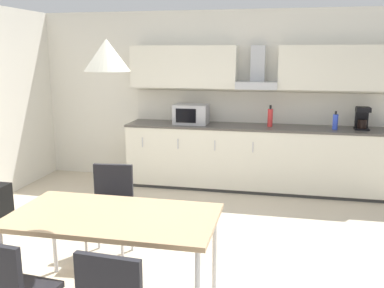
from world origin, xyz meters
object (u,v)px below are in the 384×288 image
object	(u,v)px
bottle_red	(270,117)
pendant_lamp	(107,55)
coffee_maker	(362,118)
chair_far_left	(111,201)
dining_table	(113,220)
microwave	(191,114)
bottle_blue	(335,122)

from	to	relation	value
bottle_red	pendant_lamp	distance (m)	3.41
coffee_maker	pendant_lamp	world-z (taller)	pendant_lamp
coffee_maker	chair_far_left	xyz separation A→B (m)	(-2.60, -2.37, -0.53)
bottle_red	pendant_lamp	world-z (taller)	pendant_lamp
coffee_maker	dining_table	xyz separation A→B (m)	(-2.24, -3.16, -0.38)
chair_far_left	microwave	bearing A→B (deg)	83.32
coffee_maker	chair_far_left	size ratio (longest dim) A/B	0.34
microwave	dining_table	bearing A→B (deg)	-88.52
microwave	chair_far_left	xyz separation A→B (m)	(-0.27, -2.34, -0.52)
coffee_maker	dining_table	world-z (taller)	coffee_maker
bottle_blue	pendant_lamp	size ratio (longest dim) A/B	0.77
bottle_blue	chair_far_left	xyz separation A→B (m)	(-2.25, -2.29, -0.49)
dining_table	pendant_lamp	world-z (taller)	pendant_lamp
dining_table	pendant_lamp	distance (m)	1.21
bottle_red	dining_table	world-z (taller)	bottle_red
microwave	chair_far_left	size ratio (longest dim) A/B	0.55
coffee_maker	bottle_blue	bearing A→B (deg)	-166.55
bottle_red	dining_table	distance (m)	3.32
bottle_blue	pendant_lamp	distance (m)	3.72
microwave	bottle_blue	world-z (taller)	microwave
pendant_lamp	bottle_blue	bearing A→B (deg)	58.38
bottle_blue	dining_table	size ratio (longest dim) A/B	0.16
pendant_lamp	dining_table	bearing A→B (deg)	-90.00
bottle_red	bottle_blue	bearing A→B (deg)	-3.89
coffee_maker	dining_table	size ratio (longest dim) A/B	0.19
bottle_red	dining_table	bearing A→B (deg)	-108.32
coffee_maker	bottle_red	xyz separation A→B (m)	(-1.20, -0.02, -0.02)
bottle_red	chair_far_left	bearing A→B (deg)	-120.71
microwave	dining_table	distance (m)	3.16
chair_far_left	pendant_lamp	bearing A→B (deg)	-65.82
pendant_lamp	bottle_red	bearing A→B (deg)	71.68
bottle_red	chair_far_left	xyz separation A→B (m)	(-1.39, -2.35, -0.51)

